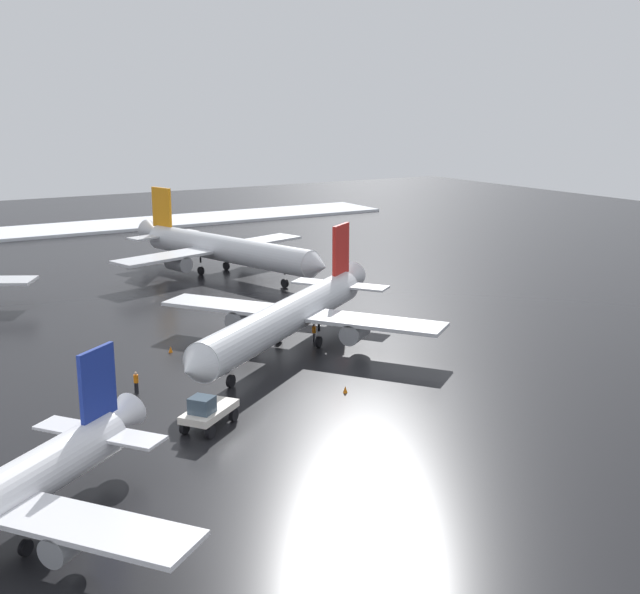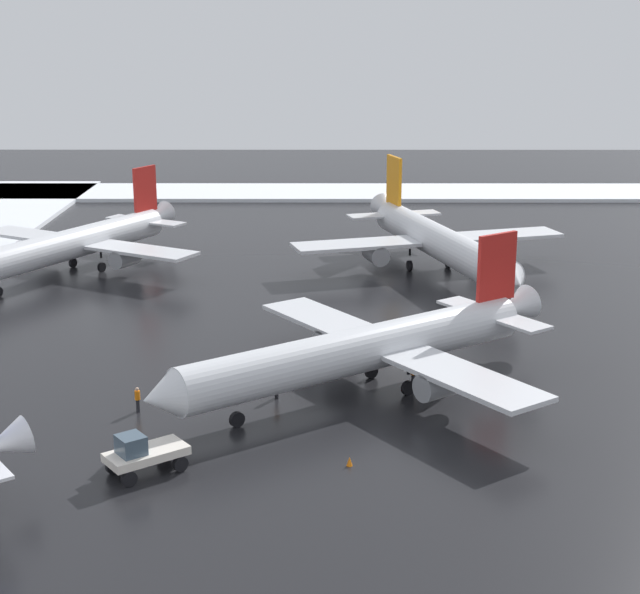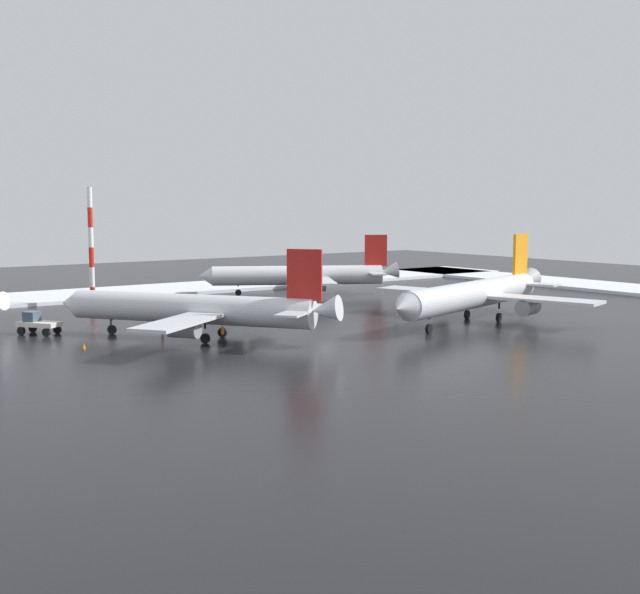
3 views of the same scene
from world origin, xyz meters
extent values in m
plane|color=black|center=(0.00, 0.00, 0.00)|extent=(240.00, 240.00, 0.00)
cube|color=white|center=(0.00, -50.00, 0.27)|extent=(152.00, 16.00, 0.53)
cylinder|color=silver|center=(14.65, -4.36, 3.23)|extent=(18.60, 24.36, 3.14)
cone|color=silver|center=(23.32, -16.53, 3.23)|extent=(3.71, 3.53, 2.98)
cone|color=silver|center=(5.87, 7.96, 3.78)|extent=(4.08, 4.23, 3.05)
cube|color=silver|center=(19.21, 2.28, 2.95)|extent=(12.12, 10.26, 0.33)
cylinder|color=gray|center=(17.97, 0.84, 2.03)|extent=(3.32, 3.62, 1.84)
cube|color=silver|center=(6.88, -6.49, 2.95)|extent=(12.12, 10.26, 0.33)
cylinder|color=gray|center=(8.65, -5.80, 2.03)|extent=(3.32, 3.62, 1.84)
cube|color=red|center=(7.16, 6.16, 7.20)|extent=(2.41, 3.20, 5.17)
cube|color=silver|center=(9.52, 7.62, 3.60)|extent=(5.00, 4.52, 0.22)
cube|color=silver|center=(5.01, 4.41, 3.60)|extent=(5.00, 4.52, 0.22)
cylinder|color=black|center=(20.27, -12.25, 1.84)|extent=(0.22, 0.22, 0.65)
cylinder|color=black|center=(20.27, -12.25, 0.51)|extent=(0.85, 1.01, 1.01)
cylinder|color=black|center=(14.70, -0.93, 1.84)|extent=(0.22, 0.22, 0.65)
cylinder|color=black|center=(14.70, -0.93, 0.51)|extent=(0.85, 1.01, 1.01)
cylinder|color=black|center=(11.39, -3.28, 1.84)|extent=(0.22, 0.22, 0.65)
cylinder|color=black|center=(11.39, -3.28, 0.51)|extent=(0.85, 1.01, 1.01)
cylinder|color=silver|center=(-18.19, 5.08, 3.43)|extent=(29.10, 11.51, 3.33)
cone|color=silver|center=(-2.99, 9.57, 3.43)|extent=(3.15, 3.70, 3.16)
cone|color=silver|center=(-33.59, 0.54, 4.01)|extent=(4.15, 3.70, 3.24)
cube|color=silver|center=(-23.28, 11.95, 3.13)|extent=(7.73, 13.42, 0.35)
cylinder|color=gray|center=(-22.26, 10.21, 2.15)|extent=(3.75, 2.82, 1.96)
cube|color=silver|center=(-18.74, -3.44, 3.13)|extent=(7.73, 13.42, 0.35)
cylinder|color=gray|center=(-18.82, -1.43, 2.15)|extent=(3.75, 2.82, 1.96)
cube|color=orange|center=(-31.34, 1.20, 7.63)|extent=(3.85, 1.45, 5.48)
cube|color=silver|center=(-31.98, 4.07, 3.82)|extent=(3.77, 5.23, 0.23)
cube|color=silver|center=(-30.32, -1.56, 3.82)|extent=(3.77, 5.23, 0.23)
cylinder|color=black|center=(-8.34, 7.99, 1.96)|extent=(0.23, 0.23, 0.69)
cylinder|color=black|center=(-8.34, 7.99, 0.54)|extent=(1.13, 0.63, 1.08)
cylinder|color=black|center=(-21.62, 6.32, 1.96)|extent=(0.23, 0.23, 0.69)
cylinder|color=black|center=(-21.62, 6.32, 0.54)|extent=(1.13, 0.63, 1.08)
cylinder|color=black|center=(-20.40, 2.19, 1.96)|extent=(0.23, 0.23, 0.69)
cylinder|color=black|center=(-20.40, 2.19, 0.54)|extent=(1.13, 0.63, 1.08)
cylinder|color=silver|center=(-18.42, -32.60, 3.14)|extent=(24.93, 15.81, 3.05)
cone|color=silver|center=(-5.76, -39.70, 3.14)|extent=(3.29, 3.58, 2.89)
cone|color=silver|center=(-31.23, -25.41, 3.67)|extent=(4.06, 3.82, 2.96)
cube|color=silver|center=(-17.17, -24.88, 2.87)|extent=(9.14, 12.09, 0.32)
cylinder|color=gray|center=(-17.65, -26.66, 1.97)|extent=(3.53, 3.05, 1.79)
cube|color=silver|center=(-24.36, -37.69, 2.87)|extent=(9.14, 12.09, 0.32)
cylinder|color=gray|center=(-23.09, -36.35, 1.97)|extent=(3.53, 3.05, 1.79)
cube|color=red|center=(-29.36, -26.46, 6.99)|extent=(3.28, 2.03, 5.02)
cube|color=silver|center=(-27.89, -24.21, 3.49)|extent=(4.14, 4.89, 0.22)
cube|color=silver|center=(-30.52, -28.90, 3.49)|extent=(4.14, 4.89, 0.22)
cylinder|color=black|center=(-10.21, -37.20, 1.79)|extent=(0.22, 0.22, 0.63)
cylinder|color=black|center=(-10.21, -37.20, 0.49)|extent=(1.01, 0.76, 0.99)
cylinder|color=black|center=(-19.80, -29.56, 1.79)|extent=(0.22, 0.22, 0.63)
cylinder|color=black|center=(-19.80, -29.56, 0.49)|extent=(1.01, 0.76, 0.99)
cylinder|color=black|center=(-21.73, -33.00, 1.79)|extent=(0.22, 0.22, 0.63)
cylinder|color=black|center=(-21.73, -33.00, 0.49)|extent=(1.01, 0.76, 0.99)
cube|color=silver|center=(26.79, -16.84, 1.15)|extent=(4.51, 5.00, 0.50)
cube|color=#3F5160|center=(27.35, -17.58, 1.95)|extent=(2.04, 2.02, 1.10)
cylinder|color=black|center=(28.55, -17.54, 0.45)|extent=(0.79, 0.91, 0.90)
cylinder|color=black|center=(26.96, -18.72, 0.45)|extent=(0.79, 0.91, 0.90)
cylinder|color=black|center=(26.62, -14.96, 0.45)|extent=(0.79, 0.91, 0.90)
cylinder|color=black|center=(25.04, -16.14, 0.45)|extent=(0.79, 0.91, 0.90)
cylinder|color=black|center=(15.38, -9.91, 0.42)|extent=(0.16, 0.16, 0.85)
cylinder|color=black|center=(15.21, -10.02, 0.42)|extent=(0.16, 0.16, 0.85)
cylinder|color=orange|center=(15.30, -9.97, 1.16)|extent=(0.36, 0.36, 0.62)
sphere|color=tan|center=(15.30, -9.97, 1.59)|extent=(0.24, 0.24, 0.24)
cylinder|color=black|center=(13.03, -0.47, 0.42)|extent=(0.16, 0.16, 0.85)
cylinder|color=black|center=(12.86, -0.37, 0.42)|extent=(0.16, 0.16, 0.85)
cylinder|color=orange|center=(12.95, -0.42, 1.16)|extent=(0.36, 0.36, 0.62)
sphere|color=tan|center=(12.95, -0.42, 1.59)|extent=(0.24, 0.24, 0.24)
cylinder|color=black|center=(17.67, -19.06, 0.42)|extent=(0.16, 0.16, 0.85)
cylinder|color=black|center=(17.84, -18.95, 0.42)|extent=(0.16, 0.16, 0.85)
cylinder|color=orange|center=(17.75, -19.01, 1.16)|extent=(0.36, 0.36, 0.62)
sphere|color=tan|center=(17.75, -19.01, 1.59)|extent=(0.24, 0.24, 0.24)
cylinder|color=red|center=(13.28, -37.22, 1.39)|extent=(0.70, 0.70, 2.78)
cylinder|color=white|center=(13.28, -37.22, 4.16)|extent=(0.70, 0.70, 2.78)
cylinder|color=red|center=(13.28, -37.22, 6.94)|extent=(0.70, 0.70, 2.78)
cylinder|color=white|center=(13.28, -37.22, 9.71)|extent=(0.70, 0.70, 2.78)
cylinder|color=red|center=(13.28, -37.22, 12.49)|extent=(0.70, 0.70, 2.78)
cylinder|color=white|center=(13.28, -37.22, 15.26)|extent=(0.70, 0.70, 2.78)
cone|color=orange|center=(9.25, -13.08, 0.28)|extent=(0.36, 0.36, 0.55)
cone|color=orange|center=(25.91, -5.25, 0.28)|extent=(0.36, 0.36, 0.55)
camera|label=1|loc=(74.68, -36.64, 21.57)|focal=45.00mm
camera|label=2|loc=(77.94, -6.83, 24.82)|focal=55.00mm
camera|label=3|loc=(52.81, 72.01, 14.08)|focal=45.00mm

